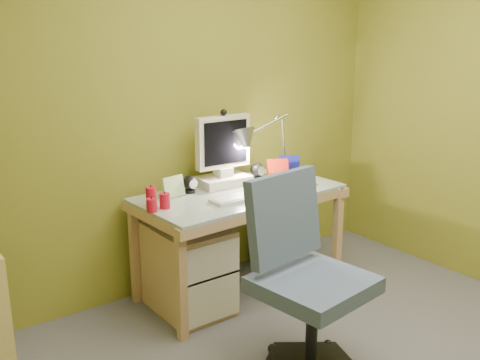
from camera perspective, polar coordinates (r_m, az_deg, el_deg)
wall_back at (r=3.67m, az=-5.66°, el=7.30°), size 3.20×0.01×2.40m
desk at (r=3.68m, az=-0.05°, el=-6.35°), size 1.33×0.71×0.70m
monitor at (r=3.65m, az=-1.74°, el=3.09°), size 0.36×0.22×0.47m
speaker_left at (r=3.53m, az=-5.12°, el=-0.43°), size 0.10×0.10×0.11m
speaker_right at (r=3.83m, az=1.76°, el=0.92°), size 0.11×0.11×0.11m
keyboard at (r=3.41m, az=0.28°, el=-1.74°), size 0.42×0.13×0.02m
mousepad at (r=3.69m, az=5.99°, el=-0.58°), size 0.25×0.20×0.01m
mouse at (r=3.69m, az=6.00°, el=-0.36°), size 0.11×0.07×0.04m
amber_tumbler at (r=3.60m, az=3.01°, el=-0.27°), size 0.08×0.08×0.09m
candle_cluster at (r=3.25m, az=-8.68°, el=-1.90°), size 0.18×0.16×0.12m
photo_frame_red at (r=3.89m, az=3.86°, el=1.22°), size 0.14×0.08×0.13m
photo_frame_blue at (r=4.01m, az=5.02°, el=1.62°), size 0.13×0.11×0.13m
photo_frame_green at (r=3.45m, az=-6.79°, el=-0.69°), size 0.15×0.05×0.13m
desk_lamp at (r=3.90m, az=3.69°, el=4.98°), size 0.62×0.36×0.62m
task_chair at (r=2.79m, az=7.49°, el=-10.07°), size 0.64×0.64×1.04m
radiator at (r=4.22m, az=3.97°, el=-5.84°), size 0.39×0.21×0.37m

